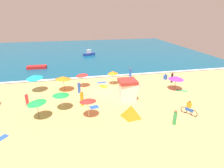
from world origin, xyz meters
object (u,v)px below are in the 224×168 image
beachgoer_0 (79,88)px  beachgoer_9 (139,86)px  beach_umbrella_7 (36,102)px  beachgoer_6 (130,73)px  beach_tent (131,111)px  parked_bicycle (189,111)px  beachgoer_5 (175,118)px  beach_umbrella_6 (113,73)px  beach_umbrella_2 (82,75)px  beach_umbrella_1 (88,100)px  beachgoer_3 (82,98)px  small_boat_0 (37,67)px  beachgoer_2 (189,104)px  small_boat_1 (89,54)px  beach_umbrella_8 (63,78)px  beachgoer_4 (129,82)px  beach_umbrella_5 (176,78)px  lifeguard_cabana (127,89)px  beachgoer_7 (172,78)px  beachgoer_8 (27,99)px  beachgoer_1 (165,77)px  beach_umbrella_0 (34,77)px  beach_umbrella_3 (61,94)px

beachgoer_0 → beachgoer_9: beachgoer_0 is taller
beach_umbrella_7 → beachgoer_6: (12.95, 10.25, -1.06)m
beach_tent → parked_bicycle: size_ratio=1.38×
beachgoer_0 → beachgoer_5: (8.73, -9.59, 0.02)m
beachgoer_0 → beach_umbrella_6: bearing=23.8°
beach_umbrella_7 → beach_tent: beach_umbrella_7 is taller
beach_umbrella_2 → beach_umbrella_7: (-4.92, -7.85, 0.02)m
beach_umbrella_1 → beachgoer_3: 2.91m
beachgoer_5 → beachgoer_9: bearing=92.8°
beachgoer_5 → small_boat_0: 27.92m
parked_bicycle → beachgoer_5: size_ratio=0.98×
small_boat_0 → parked_bicycle: bearing=-48.7°
beach_umbrella_1 → parked_bicycle: 10.78m
beach_umbrella_1 → beach_umbrella_2: (-0.13, 8.57, -0.05)m
beachgoer_2 → beachgoer_5: (-3.48, -2.88, 0.42)m
parked_bicycle → small_boat_1: size_ratio=0.51×
beach_umbrella_8 → beachgoer_3: 5.49m
beachgoer_9 → parked_bicycle: bearing=-69.3°
beachgoer_4 → small_boat_0: 19.29m
beach_umbrella_5 → beachgoer_2: beach_umbrella_5 is taller
beach_umbrella_7 → beachgoer_2: bearing=-3.6°
beach_umbrella_5 → parked_bicycle: beach_umbrella_5 is taller
beach_umbrella_6 → lifeguard_cabana: bearing=-82.7°
beachgoer_7 → beach_tent: bearing=-137.0°
beach_umbrella_7 → beachgoer_9: beach_umbrella_7 is taller
beachgoer_8 → small_boat_1: (9.46, 25.15, -0.19)m
beachgoer_4 → beachgoer_9: (1.15, -1.01, -0.39)m
beachgoer_3 → small_boat_0: size_ratio=0.53×
beach_umbrella_8 → small_boat_1: 22.16m
beach_umbrella_1 → beachgoer_1: beach_umbrella_1 is taller
beach_tent → beachgoer_2: bearing=6.3°
beachgoer_9 → beach_umbrella_7: bearing=-157.5°
beach_tent → small_boat_0: bearing=121.2°
beachgoer_6 → beachgoer_8: (-14.67, -7.04, -0.05)m
beach_umbrella_6 → beach_umbrella_1: bearing=-117.1°
beach_umbrella_7 → beachgoer_3: 5.05m
beach_umbrella_0 → parked_bicycle: 19.75m
beach_umbrella_2 → small_boat_1: bearing=82.2°
beach_umbrella_6 → beachgoer_7: 9.29m
beach_umbrella_0 → beachgoer_4: 13.04m
beach_tent → beach_umbrella_7: bearing=168.9°
beachgoer_0 → beach_umbrella_8: bearing=148.4°
beach_umbrella_5 → beachgoer_4: (-6.15, 2.14, -0.96)m
beachgoer_6 → small_boat_0: beachgoer_6 is taller
beach_umbrella_0 → beachgoer_0: beach_umbrella_0 is taller
beach_umbrella_3 → beachgoer_2: (14.30, -2.58, -1.49)m
beachgoer_2 → beachgoer_5: 4.54m
beach_umbrella_2 → beachgoer_5: beach_umbrella_2 is taller
beach_umbrella_2 → beachgoer_8: size_ratio=1.33×
beachgoer_0 → small_boat_0: beachgoer_0 is taller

